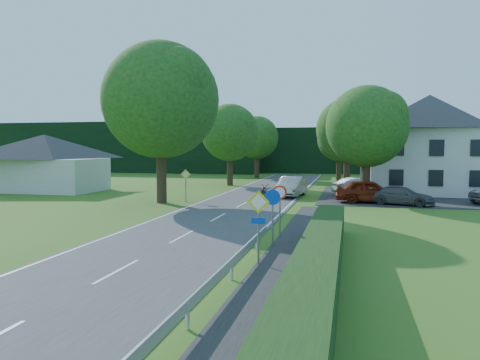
% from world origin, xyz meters
% --- Properties ---
extents(road, '(7.00, 80.00, 0.04)m').
position_xyz_m(road, '(0.00, 20.00, 0.02)').
color(road, '#3A3A3C').
rests_on(road, ground).
extents(footpath, '(1.50, 44.00, 0.04)m').
position_xyz_m(footpath, '(4.95, 2.00, 0.02)').
color(footpath, black).
rests_on(footpath, ground).
extents(parking_pad, '(14.00, 16.00, 0.04)m').
position_xyz_m(parking_pad, '(12.00, 33.00, 0.02)').
color(parking_pad, black).
rests_on(parking_pad, ground).
extents(line_edge_left, '(0.12, 80.00, 0.01)m').
position_xyz_m(line_edge_left, '(-3.25, 20.00, 0.04)').
color(line_edge_left, white).
rests_on(line_edge_left, road).
extents(line_edge_right, '(0.12, 80.00, 0.01)m').
position_xyz_m(line_edge_right, '(3.25, 20.00, 0.04)').
color(line_edge_right, white).
rests_on(line_edge_right, road).
extents(line_centre, '(0.12, 80.00, 0.01)m').
position_xyz_m(line_centre, '(0.00, 20.00, 0.04)').
color(line_centre, white).
rests_on(line_centre, road).
extents(hedge_right, '(1.20, 30.00, 1.30)m').
position_xyz_m(hedge_right, '(6.50, 0.00, 0.65)').
color(hedge_right, '#153210').
rests_on(hedge_right, ground).
extents(tree_main, '(9.40, 9.40, 11.64)m').
position_xyz_m(tree_main, '(-6.00, 24.00, 5.82)').
color(tree_main, '#144415').
rests_on(tree_main, ground).
extents(tree_left_far, '(7.00, 7.00, 8.58)m').
position_xyz_m(tree_left_far, '(-5.00, 40.00, 4.29)').
color(tree_left_far, '#144415').
rests_on(tree_left_far, ground).
extents(tree_right_far, '(7.40, 7.40, 9.09)m').
position_xyz_m(tree_right_far, '(7.00, 42.00, 4.54)').
color(tree_right_far, '#144415').
rests_on(tree_right_far, ground).
extents(tree_left_back, '(6.60, 6.60, 8.07)m').
position_xyz_m(tree_left_back, '(-4.50, 52.00, 4.04)').
color(tree_left_back, '#144415').
rests_on(tree_left_back, ground).
extents(tree_right_back, '(6.20, 6.20, 7.56)m').
position_xyz_m(tree_right_back, '(6.00, 50.00, 3.78)').
color(tree_right_back, '#144415').
rests_on(tree_right_back, ground).
extents(tree_right_mid, '(7.00, 7.00, 8.58)m').
position_xyz_m(tree_right_mid, '(8.50, 28.00, 4.29)').
color(tree_right_mid, '#144415').
rests_on(tree_right_mid, ground).
extents(treeline_left, '(44.00, 6.00, 8.00)m').
position_xyz_m(treeline_left, '(-28.00, 62.00, 4.00)').
color(treeline_left, black).
rests_on(treeline_left, ground).
extents(treeline_right, '(30.00, 5.00, 7.00)m').
position_xyz_m(treeline_right, '(8.00, 66.00, 3.50)').
color(treeline_right, black).
rests_on(treeline_right, ground).
extents(bungalow_left, '(11.00, 6.50, 5.20)m').
position_xyz_m(bungalow_left, '(-20.00, 30.00, 2.71)').
color(bungalow_left, beige).
rests_on(bungalow_left, ground).
extents(house_white, '(10.60, 8.40, 8.60)m').
position_xyz_m(house_white, '(14.00, 36.00, 4.41)').
color(house_white, silver).
rests_on(house_white, ground).
extents(streetlight, '(2.03, 0.18, 8.00)m').
position_xyz_m(streetlight, '(8.06, 30.00, 4.46)').
color(streetlight, slate).
rests_on(streetlight, ground).
extents(sign_priority_right, '(0.78, 0.09, 2.59)m').
position_xyz_m(sign_priority_right, '(4.30, 7.98, 1.80)').
color(sign_priority_right, slate).
rests_on(sign_priority_right, ground).
extents(sign_roundabout, '(0.64, 0.08, 2.37)m').
position_xyz_m(sign_roundabout, '(4.30, 10.98, 1.67)').
color(sign_roundabout, slate).
rests_on(sign_roundabout, ground).
extents(sign_speed_limit, '(0.64, 0.11, 2.37)m').
position_xyz_m(sign_speed_limit, '(4.30, 12.97, 1.77)').
color(sign_speed_limit, slate).
rests_on(sign_speed_limit, ground).
extents(sign_priority_left, '(0.78, 0.09, 2.44)m').
position_xyz_m(sign_priority_left, '(-4.50, 24.98, 1.72)').
color(sign_priority_left, slate).
rests_on(sign_priority_left, ground).
extents(moving_car, '(2.21, 5.03, 1.61)m').
position_xyz_m(moving_car, '(2.70, 30.29, 0.84)').
color(moving_car, '#A3A2A7').
rests_on(moving_car, road).
extents(motorcycle, '(1.33, 2.18, 1.08)m').
position_xyz_m(motorcycle, '(0.65, 29.04, 0.58)').
color(motorcycle, black).
rests_on(motorcycle, road).
extents(parked_car_red, '(4.99, 2.25, 1.66)m').
position_xyz_m(parked_car_red, '(8.74, 27.23, 0.87)').
color(parked_car_red, maroon).
rests_on(parked_car_red, parking_pad).
extents(parked_car_silver_a, '(4.69, 3.25, 1.46)m').
position_xyz_m(parked_car_silver_a, '(8.14, 32.58, 0.77)').
color(parked_car_silver_a, silver).
rests_on(parked_car_silver_a, parking_pad).
extents(parked_car_grey, '(4.69, 3.10, 1.26)m').
position_xyz_m(parked_car_grey, '(10.90, 26.50, 0.67)').
color(parked_car_grey, '#4A4B4E').
rests_on(parked_car_grey, parking_pad).
extents(parasol, '(2.40, 2.45, 2.17)m').
position_xyz_m(parasol, '(13.23, 35.00, 1.13)').
color(parasol, '#DB4311').
rests_on(parasol, parking_pad).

